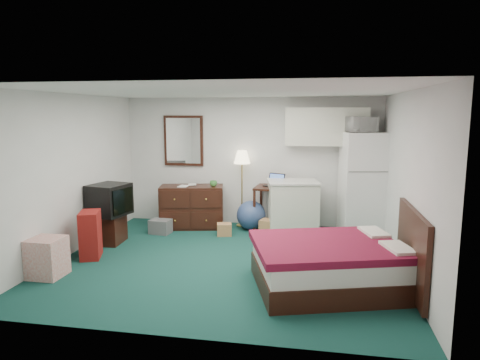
% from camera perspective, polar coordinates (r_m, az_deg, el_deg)
% --- Properties ---
extents(floor, '(5.00, 4.50, 0.01)m').
position_cam_1_polar(floor, '(6.55, -1.71, -10.74)').
color(floor, '#13413A').
rests_on(floor, ground).
extents(ceiling, '(5.00, 4.50, 0.01)m').
position_cam_1_polar(ceiling, '(6.17, -1.83, 11.69)').
color(ceiling, silver).
rests_on(ceiling, walls).
extents(walls, '(5.01, 4.51, 2.50)m').
position_cam_1_polar(walls, '(6.24, -1.77, 0.14)').
color(walls, silver).
rests_on(walls, floor).
extents(mirror, '(0.80, 0.06, 1.00)m').
position_cam_1_polar(mirror, '(8.67, -7.53, 5.22)').
color(mirror, white).
rests_on(mirror, walls).
extents(upper_cabinets, '(1.50, 0.35, 0.70)m').
position_cam_1_polar(upper_cabinets, '(8.11, 11.46, 6.98)').
color(upper_cabinets, silver).
rests_on(upper_cabinets, walls).
extents(headboard, '(0.06, 1.56, 1.00)m').
position_cam_1_polar(headboard, '(5.69, 21.96, -8.64)').
color(headboard, black).
rests_on(headboard, walls).
extents(dresser, '(1.28, 0.77, 0.82)m').
position_cam_1_polar(dresser, '(8.33, -6.44, -3.55)').
color(dresser, black).
rests_on(dresser, floor).
extents(floor_lamp, '(0.38, 0.38, 1.49)m').
position_cam_1_polar(floor_lamp, '(8.33, 0.26, -1.15)').
color(floor_lamp, gold).
rests_on(floor_lamp, floor).
extents(desk, '(0.70, 0.70, 0.82)m').
position_cam_1_polar(desk, '(8.20, 4.40, -3.70)').
color(desk, black).
rests_on(desk, floor).
extents(exercise_ball, '(0.62, 0.62, 0.55)m').
position_cam_1_polar(exercise_ball, '(8.16, 1.49, -4.71)').
color(exercise_ball, navy).
rests_on(exercise_ball, floor).
extents(kitchen_counter, '(0.98, 0.82, 0.95)m').
position_cam_1_polar(kitchen_counter, '(7.92, 7.04, -3.73)').
color(kitchen_counter, silver).
rests_on(kitchen_counter, floor).
extents(fridge, '(0.88, 0.88, 1.86)m').
position_cam_1_polar(fridge, '(8.06, 16.10, -0.49)').
color(fridge, white).
rests_on(fridge, floor).
extents(bed, '(2.14, 1.87, 0.58)m').
position_cam_1_polar(bed, '(5.65, 11.84, -11.07)').
color(bed, '#53111A').
rests_on(bed, floor).
extents(tv_stand, '(0.52, 0.57, 0.50)m').
position_cam_1_polar(tv_stand, '(7.69, -17.25, -6.20)').
color(tv_stand, black).
rests_on(tv_stand, floor).
extents(suitcase, '(0.41, 0.51, 0.72)m').
position_cam_1_polar(suitcase, '(6.98, -19.32, -6.89)').
color(suitcase, maroon).
rests_on(suitcase, floor).
extents(retail_box, '(0.43, 0.43, 0.54)m').
position_cam_1_polar(retail_box, '(6.44, -24.33, -9.39)').
color(retail_box, silver).
rests_on(retail_box, floor).
extents(file_bin, '(0.40, 0.32, 0.26)m').
position_cam_1_polar(file_bin, '(8.06, -10.55, -6.12)').
color(file_bin, slate).
rests_on(file_bin, floor).
extents(cardboard_box_a, '(0.30, 0.27, 0.22)m').
position_cam_1_polar(cardboard_box_a, '(7.81, -2.11, -6.60)').
color(cardboard_box_a, '#A07947').
rests_on(cardboard_box_a, floor).
extents(cardboard_box_b, '(0.29, 0.32, 0.27)m').
position_cam_1_polar(cardboard_box_b, '(7.91, 3.62, -6.24)').
color(cardboard_box_b, '#A07947').
rests_on(cardboard_box_b, floor).
extents(laptop, '(0.42, 0.39, 0.23)m').
position_cam_1_polar(laptop, '(8.10, 4.49, -0.05)').
color(laptop, black).
rests_on(laptop, desk).
extents(crt_tv, '(0.69, 0.73, 0.52)m').
position_cam_1_polar(crt_tv, '(7.54, -17.04, -2.51)').
color(crt_tv, black).
rests_on(crt_tv, tv_stand).
extents(microwave, '(0.57, 0.47, 0.34)m').
position_cam_1_polar(microwave, '(7.95, 15.89, 7.38)').
color(microwave, white).
rests_on(microwave, fridge).
extents(book_a, '(0.18, 0.03, 0.24)m').
position_cam_1_polar(book_a, '(8.19, -8.10, -0.03)').
color(book_a, '#A07947').
rests_on(book_a, dresser).
extents(book_b, '(0.15, 0.06, 0.20)m').
position_cam_1_polar(book_b, '(8.32, -6.93, 0.00)').
color(book_b, '#A07947').
rests_on(book_b, dresser).
extents(mug, '(0.15, 0.13, 0.14)m').
position_cam_1_polar(mug, '(8.15, -3.56, -0.37)').
color(mug, '#3C8639').
rests_on(mug, dresser).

